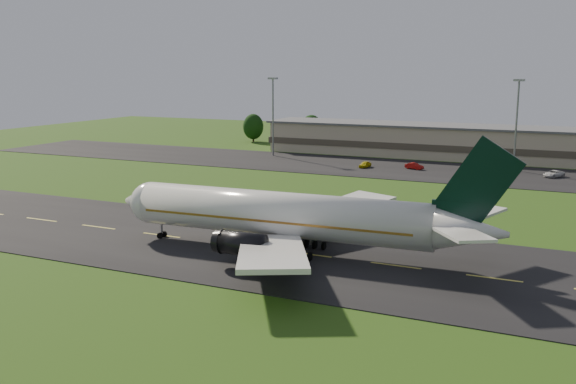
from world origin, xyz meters
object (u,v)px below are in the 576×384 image
at_px(airliner, 287,216).
at_px(service_vehicle_b, 414,166).
at_px(light_mast_centre, 517,114).
at_px(service_vehicle_c, 554,174).
at_px(service_vehicle_a, 365,164).
at_px(terminal, 527,146).
at_px(light_mast_west, 273,107).

height_order(airliner, service_vehicle_b, airliner).
bearing_deg(light_mast_centre, service_vehicle_c, -33.30).
bearing_deg(light_mast_centre, service_vehicle_a, -163.10).
bearing_deg(service_vehicle_a, service_vehicle_b, 19.23).
bearing_deg(terminal, service_vehicle_c, -71.64).
distance_m(service_vehicle_a, service_vehicle_c, 40.49).
height_order(light_mast_west, service_vehicle_c, light_mast_west).
xyz_separation_m(airliner, service_vehicle_a, (-12.71, 70.34, -3.86)).
bearing_deg(light_mast_centre, airliner, -103.32).
xyz_separation_m(terminal, service_vehicle_b, (-22.08, -23.54, -3.18)).
bearing_deg(light_mast_west, service_vehicle_b, -10.59).
distance_m(light_mast_west, light_mast_centre, 60.00).
bearing_deg(service_vehicle_c, terminal, 140.72).
height_order(airliner, service_vehicle_c, airliner).
distance_m(terminal, service_vehicle_a, 42.04).
relative_size(airliner, service_vehicle_b, 11.93).
bearing_deg(service_vehicle_a, service_vehicle_c, 13.14).
bearing_deg(airliner, service_vehicle_b, 88.49).
relative_size(airliner, service_vehicle_c, 10.07).
xyz_separation_m(airliner, service_vehicle_c, (27.60, 74.27, -3.85)).
distance_m(terminal, service_vehicle_c, 23.27).
xyz_separation_m(light_mast_west, light_mast_centre, (60.00, 0.00, 0.00)).
xyz_separation_m(terminal, light_mast_west, (-61.40, -16.18, 8.75)).
distance_m(terminal, light_mast_centre, 18.45).
relative_size(terminal, service_vehicle_c, 28.45).
bearing_deg(service_vehicle_b, service_vehicle_a, 120.50).
distance_m(light_mast_centre, service_vehicle_a, 35.16).
height_order(terminal, light_mast_west, light_mast_west).
height_order(terminal, service_vehicle_b, terminal).
xyz_separation_m(light_mast_west, service_vehicle_c, (68.66, -5.69, -11.93)).
height_order(airliner, light_mast_west, light_mast_west).
distance_m(airliner, service_vehicle_a, 71.58).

